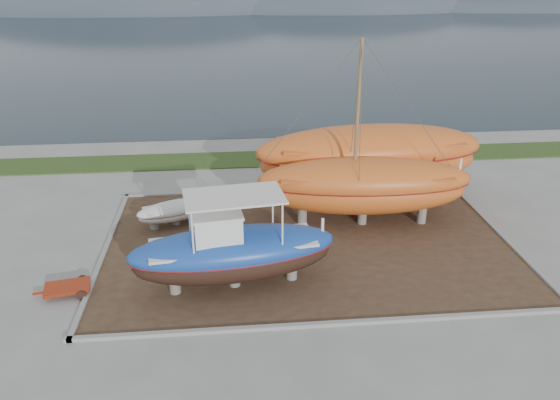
{
  "coord_description": "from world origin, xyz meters",
  "views": [
    {
      "loc": [
        -3.38,
        -17.74,
        12.01
      ],
      "look_at": [
        -1.3,
        4.0,
        2.24
      ],
      "focal_mm": 35.0,
      "sensor_mm": 36.0,
      "label": 1
    }
  ],
  "objects_px": {
    "orange_sailboat": "(368,137)",
    "orange_bare_hull": "(369,164)",
    "blue_caique": "(233,242)",
    "red_trailer": "(68,290)",
    "white_dinghy": "(176,213)"
  },
  "relations": [
    {
      "from": "blue_caique",
      "to": "red_trailer",
      "type": "height_order",
      "value": "blue_caique"
    },
    {
      "from": "orange_sailboat",
      "to": "orange_bare_hull",
      "type": "height_order",
      "value": "orange_sailboat"
    },
    {
      "from": "orange_sailboat",
      "to": "orange_bare_hull",
      "type": "distance_m",
      "value": 3.94
    },
    {
      "from": "blue_caique",
      "to": "orange_sailboat",
      "type": "height_order",
      "value": "orange_sailboat"
    },
    {
      "from": "white_dinghy",
      "to": "orange_bare_hull",
      "type": "relative_size",
      "value": 0.31
    },
    {
      "from": "blue_caique",
      "to": "orange_bare_hull",
      "type": "height_order",
      "value": "orange_bare_hull"
    },
    {
      "from": "red_trailer",
      "to": "blue_caique",
      "type": "bearing_deg",
      "value": -11.66
    },
    {
      "from": "blue_caique",
      "to": "white_dinghy",
      "type": "height_order",
      "value": "blue_caique"
    },
    {
      "from": "orange_sailboat",
      "to": "orange_bare_hull",
      "type": "bearing_deg",
      "value": 75.54
    },
    {
      "from": "blue_caique",
      "to": "red_trailer",
      "type": "bearing_deg",
      "value": 172.01
    },
    {
      "from": "blue_caique",
      "to": "orange_bare_hull",
      "type": "distance_m",
      "value": 10.71
    },
    {
      "from": "orange_bare_hull",
      "to": "blue_caique",
      "type": "bearing_deg",
      "value": -135.31
    },
    {
      "from": "white_dinghy",
      "to": "orange_sailboat",
      "type": "bearing_deg",
      "value": -26.84
    },
    {
      "from": "blue_caique",
      "to": "orange_sailboat",
      "type": "distance_m",
      "value": 8.37
    },
    {
      "from": "orange_bare_hull",
      "to": "red_trailer",
      "type": "bearing_deg",
      "value": -153.09
    }
  ]
}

